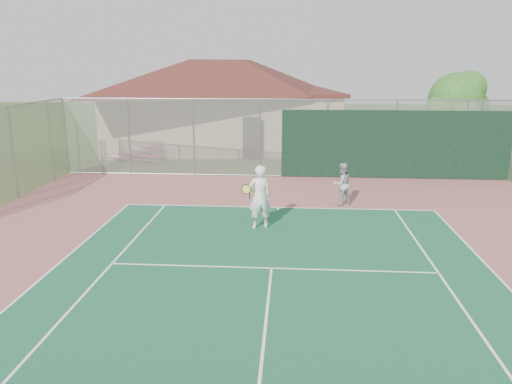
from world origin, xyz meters
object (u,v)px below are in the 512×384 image
player_white_front (259,197)px  player_grey_back (342,185)px  bleachers (136,148)px  tree (457,102)px  clubhouse (222,95)px

player_white_front → player_grey_back: player_white_front is taller
bleachers → player_grey_back: size_ratio=2.22×
tree → bleachers: bearing=-176.7°
player_white_front → player_grey_back: 4.00m
clubhouse → player_white_front: (3.34, -15.89, -2.16)m
tree → player_grey_back: (-6.74, -9.31, -2.30)m
tree → player_white_front: size_ratio=2.34×
player_white_front → bleachers: bearing=-74.5°
clubhouse → player_white_front: size_ratio=7.78×
clubhouse → player_grey_back: clubhouse is taller
tree → player_grey_back: bearing=-125.9°
clubhouse → bleachers: size_ratio=4.52×
clubhouse → bleachers: 6.72m
tree → player_grey_back: 11.72m
clubhouse → tree: size_ratio=3.32×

